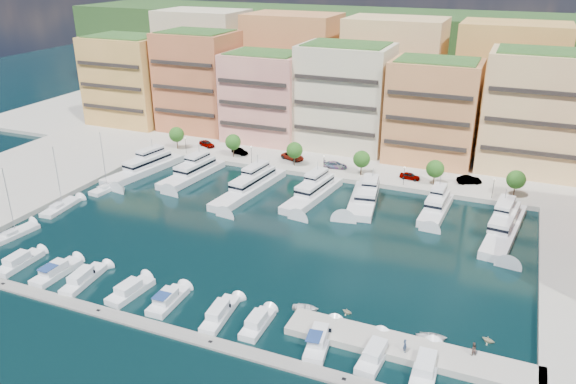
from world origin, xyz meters
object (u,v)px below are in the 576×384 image
(yacht_4, at_px, (364,198))
(car_4, at_px, (410,176))
(tender_1, at_px, (347,311))
(sailboat_0, at_px, (14,235))
(tree_1, at_px, (233,142))
(yacht_6, at_px, (505,226))
(tree_5, at_px, (516,180))
(lamppost_2, at_px, (324,162))
(lamppost_3, at_px, (404,173))
(lamppost_4, at_px, (494,185))
(cruiser_2, at_px, (84,279))
(car_3, at_px, (335,165))
(yacht_0, at_px, (146,167))
(car_2, at_px, (293,156))
(cruiser_3, at_px, (130,291))
(yacht_1, at_px, (193,172))
(tree_0, at_px, (177,135))
(tree_4, at_px, (435,169))
(sailboat_1, at_px, (61,208))
(cruiser_6, at_px, (257,324))
(lamppost_0, at_px, (186,142))
(tender_2, at_px, (432,338))
(car_5, at_px, (469,180))
(yacht_3, at_px, (314,192))
(cruiser_0, at_px, (19,263))
(lamppost_1, at_px, (251,152))
(car_0, at_px, (207,144))
(tender_3, at_px, (488,340))
(cruiser_4, at_px, (168,301))
(cruiser_5, at_px, (220,314))
(yacht_2, at_px, (251,186))
(cruiser_7, at_px, (319,340))
(tender_0, at_px, (305,308))
(tree_2, at_px, (295,150))
(cruiser_1, at_px, (56,272))
(cruiser_8, at_px, (375,355))
(person_0, at_px, (405,346))
(cruiser_9, at_px, (425,368))
(yacht_5, at_px, (436,207))
(tree_3, at_px, (362,159))

(yacht_4, height_order, car_4, yacht_4)
(tender_1, bearing_deg, sailboat_0, 105.64)
(tree_1, height_order, yacht_6, tree_1)
(tree_5, relative_size, lamppost_2, 1.35)
(lamppost_3, relative_size, lamppost_4, 1.00)
(lamppost_4, height_order, cruiser_2, lamppost_4)
(yacht_4, height_order, car_3, yacht_4)
(yacht_0, bearing_deg, car_2, 31.84)
(cruiser_3, xyz_separation_m, car_4, (29.27, 59.69, 1.20))
(yacht_1, bearing_deg, car_4, 18.01)
(yacht_4, bearing_deg, tree_0, 166.55)
(tree_4, relative_size, sailboat_1, 0.43)
(cruiser_6, distance_m, car_3, 60.70)
(lamppost_0, height_order, tender_2, lamppost_0)
(cruiser_3, relative_size, car_5, 1.58)
(sailboat_0, relative_size, car_4, 2.99)
(tender_1, bearing_deg, tree_1, 56.70)
(lamppost_3, distance_m, yacht_0, 58.49)
(yacht_3, bearing_deg, lamppost_2, 99.09)
(sailboat_1, bearing_deg, cruiser_0, -63.27)
(lamppost_1, bearing_deg, yacht_3, -29.75)
(car_0, bearing_deg, lamppost_0, -173.53)
(sailboat_1, relative_size, tender_3, 7.77)
(tender_1, bearing_deg, cruiser_2, 116.34)
(cruiser_4, bearing_deg, tender_2, 9.83)
(yacht_4, height_order, cruiser_5, yacht_4)
(yacht_1, xyz_separation_m, yacht_2, (15.60, -2.22, 0.12))
(cruiser_7, xyz_separation_m, tender_0, (-4.31, 6.21, -0.18))
(lamppost_0, height_order, yacht_6, yacht_6)
(tender_1, bearing_deg, car_0, 60.14)
(tree_1, relative_size, tender_0, 1.52)
(tree_2, relative_size, lamppost_0, 1.35)
(tree_0, xyz_separation_m, car_0, (6.01, 4.35, -2.93))
(cruiser_1, relative_size, cruiser_5, 0.97)
(cruiser_8, relative_size, tender_2, 2.11)
(car_4, xyz_separation_m, person_0, (11.03, -58.34, 0.18))
(yacht_1, bearing_deg, yacht_6, -1.61)
(cruiser_9, height_order, car_5, car_5)
(tender_0, xyz_separation_m, car_4, (3.92, 53.51, 1.37))
(cruiser_4, distance_m, car_0, 69.24)
(cruiser_1, height_order, cruiser_2, cruiser_1)
(tree_1, xyz_separation_m, cruiser_9, (56.51, -58.10, -4.20))
(yacht_5, xyz_separation_m, cruiser_4, (-30.55, -46.67, -0.64))
(lamppost_4, xyz_separation_m, cruiser_8, (-9.70, -55.79, -3.28))
(cruiser_4, bearing_deg, cruiser_3, 179.88)
(cruiser_1, relative_size, person_0, 4.64)
(tree_3, bearing_deg, cruiser_8, -72.51)
(car_0, bearing_deg, car_4, -69.67)
(lamppost_3, bearing_deg, yacht_4, -119.31)
(yacht_6, bearing_deg, car_0, 165.07)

